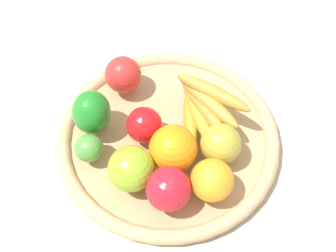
{
  "coord_description": "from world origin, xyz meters",
  "views": [
    {
      "loc": [
        -0.12,
        0.41,
        0.68
      ],
      "look_at": [
        0.0,
        0.0,
        0.05
      ],
      "focal_mm": 44.7,
      "sensor_mm": 36.0,
      "label": 1
    }
  ],
  "objects_px": {
    "bell_pepper": "(92,112)",
    "lime_0": "(89,148)",
    "banana_bunch": "(203,106)",
    "apple_0": "(131,169)",
    "orange_0": "(173,149)",
    "apple_2": "(123,75)",
    "apple_4": "(168,189)",
    "apple_1": "(144,125)",
    "orange_1": "(212,180)",
    "apple_3": "(221,144)"
  },
  "relations": [
    {
      "from": "bell_pepper",
      "to": "apple_0",
      "type": "bearing_deg",
      "value": -144.89
    },
    {
      "from": "orange_0",
      "to": "lime_0",
      "type": "relative_size",
      "value": 1.65
    },
    {
      "from": "orange_0",
      "to": "apple_4",
      "type": "bearing_deg",
      "value": 100.49
    },
    {
      "from": "apple_1",
      "to": "apple_4",
      "type": "xyz_separation_m",
      "value": [
        -0.08,
        0.11,
        0.0
      ]
    },
    {
      "from": "orange_0",
      "to": "banana_bunch",
      "type": "xyz_separation_m",
      "value": [
        -0.03,
        -0.1,
        -0.0
      ]
    },
    {
      "from": "apple_1",
      "to": "orange_0",
      "type": "distance_m",
      "value": 0.08
    },
    {
      "from": "lime_0",
      "to": "apple_4",
      "type": "xyz_separation_m",
      "value": [
        -0.16,
        0.04,
        0.01
      ]
    },
    {
      "from": "orange_1",
      "to": "apple_4",
      "type": "relative_size",
      "value": 0.97
    },
    {
      "from": "apple_1",
      "to": "orange_1",
      "type": "distance_m",
      "value": 0.16
    },
    {
      "from": "banana_bunch",
      "to": "apple_0",
      "type": "xyz_separation_m",
      "value": [
        0.08,
        0.16,
        0.0
      ]
    },
    {
      "from": "banana_bunch",
      "to": "apple_0",
      "type": "relative_size",
      "value": 1.96
    },
    {
      "from": "bell_pepper",
      "to": "apple_4",
      "type": "bearing_deg",
      "value": -136.16
    },
    {
      "from": "apple_3",
      "to": "orange_0",
      "type": "bearing_deg",
      "value": 25.8
    },
    {
      "from": "orange_0",
      "to": "apple_4",
      "type": "relative_size",
      "value": 1.12
    },
    {
      "from": "banana_bunch",
      "to": "orange_1",
      "type": "height_order",
      "value": "banana_bunch"
    },
    {
      "from": "orange_0",
      "to": "bell_pepper",
      "type": "distance_m",
      "value": 0.16
    },
    {
      "from": "bell_pepper",
      "to": "apple_1",
      "type": "bearing_deg",
      "value": -101.18
    },
    {
      "from": "bell_pepper",
      "to": "lime_0",
      "type": "xyz_separation_m",
      "value": [
        -0.02,
        0.06,
        -0.02
      ]
    },
    {
      "from": "apple_3",
      "to": "lime_0",
      "type": "xyz_separation_m",
      "value": [
        0.22,
        0.07,
        -0.01
      ]
    },
    {
      "from": "apple_2",
      "to": "orange_0",
      "type": "bearing_deg",
      "value": 135.99
    },
    {
      "from": "apple_1",
      "to": "bell_pepper",
      "type": "relative_size",
      "value": 0.76
    },
    {
      "from": "lime_0",
      "to": "bell_pepper",
      "type": "bearing_deg",
      "value": -73.72
    },
    {
      "from": "apple_4",
      "to": "apple_0",
      "type": "bearing_deg",
      "value": -13.59
    },
    {
      "from": "orange_0",
      "to": "apple_4",
      "type": "height_order",
      "value": "orange_0"
    },
    {
      "from": "lime_0",
      "to": "apple_3",
      "type": "bearing_deg",
      "value": -162.81
    },
    {
      "from": "apple_1",
      "to": "banana_bunch",
      "type": "xyz_separation_m",
      "value": [
        -0.09,
        -0.07,
        0.01
      ]
    },
    {
      "from": "banana_bunch",
      "to": "apple_0",
      "type": "bearing_deg",
      "value": 63.03
    },
    {
      "from": "orange_0",
      "to": "apple_0",
      "type": "distance_m",
      "value": 0.08
    },
    {
      "from": "apple_3",
      "to": "banana_bunch",
      "type": "bearing_deg",
      "value": -54.13
    },
    {
      "from": "orange_0",
      "to": "banana_bunch",
      "type": "bearing_deg",
      "value": -103.65
    },
    {
      "from": "lime_0",
      "to": "apple_0",
      "type": "bearing_deg",
      "value": 164.55
    },
    {
      "from": "orange_0",
      "to": "orange_1",
      "type": "xyz_separation_m",
      "value": [
        -0.08,
        0.04,
        -0.01
      ]
    },
    {
      "from": "apple_3",
      "to": "apple_1",
      "type": "bearing_deg",
      "value": -0.67
    },
    {
      "from": "apple_0",
      "to": "orange_1",
      "type": "relative_size",
      "value": 1.09
    },
    {
      "from": "apple_1",
      "to": "banana_bunch",
      "type": "relative_size",
      "value": 0.43
    },
    {
      "from": "apple_3",
      "to": "apple_4",
      "type": "xyz_separation_m",
      "value": [
        0.06,
        0.11,
        0.0
      ]
    },
    {
      "from": "orange_0",
      "to": "bell_pepper",
      "type": "bearing_deg",
      "value": -10.53
    },
    {
      "from": "apple_2",
      "to": "apple_0",
      "type": "height_order",
      "value": "apple_0"
    },
    {
      "from": "apple_2",
      "to": "apple_1",
      "type": "bearing_deg",
      "value": 127.61
    },
    {
      "from": "orange_1",
      "to": "lime_0",
      "type": "bearing_deg",
      "value": -1.27
    },
    {
      "from": "apple_2",
      "to": "apple_0",
      "type": "relative_size",
      "value": 0.91
    },
    {
      "from": "orange_0",
      "to": "bell_pepper",
      "type": "xyz_separation_m",
      "value": [
        0.16,
        -0.03,
        0.0
      ]
    },
    {
      "from": "orange_1",
      "to": "lime_0",
      "type": "relative_size",
      "value": 1.43
    },
    {
      "from": "apple_2",
      "to": "bell_pepper",
      "type": "bearing_deg",
      "value": 79.22
    },
    {
      "from": "apple_2",
      "to": "apple_4",
      "type": "xyz_separation_m",
      "value": [
        -0.16,
        0.21,
        0.0
      ]
    },
    {
      "from": "orange_0",
      "to": "orange_1",
      "type": "distance_m",
      "value": 0.09
    },
    {
      "from": "bell_pepper",
      "to": "apple_4",
      "type": "relative_size",
      "value": 1.16
    },
    {
      "from": "banana_bunch",
      "to": "orange_1",
      "type": "bearing_deg",
      "value": 110.0
    },
    {
      "from": "orange_1",
      "to": "apple_4",
      "type": "bearing_deg",
      "value": 29.72
    },
    {
      "from": "apple_2",
      "to": "apple_3",
      "type": "bearing_deg",
      "value": 155.1
    }
  ]
}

